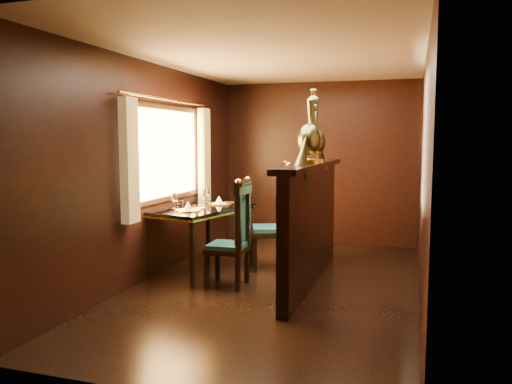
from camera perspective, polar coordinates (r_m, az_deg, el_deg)
ground at (r=5.62m, az=2.33°, el=-10.72°), size 5.00×5.00×0.00m
room_shell at (r=5.43m, az=1.58°, el=5.63°), size 3.04×5.04×2.52m
partition at (r=5.68m, az=6.29°, el=-3.20°), size 0.26×2.70×1.36m
dining_table at (r=6.12m, az=-6.36°, el=-2.43°), size 1.10×1.50×1.00m
chair_left at (r=5.48m, az=-2.21°, el=-4.38°), size 0.45×0.48×1.21m
chair_right at (r=6.26m, az=2.76°, el=-2.39°), size 0.63×0.64×1.35m
peacock_left at (r=5.45m, az=6.12°, el=7.57°), size 0.26×0.69×0.82m
peacock_right at (r=5.82m, az=6.87°, el=7.03°), size 0.23×0.61×0.73m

